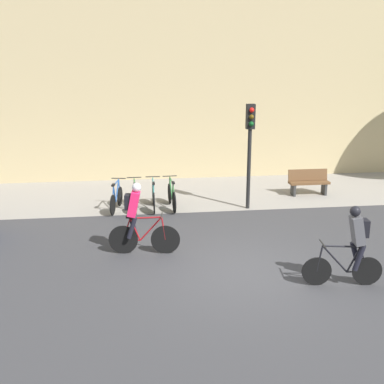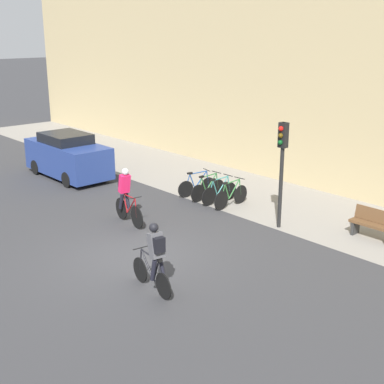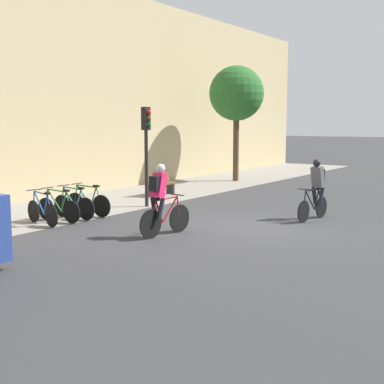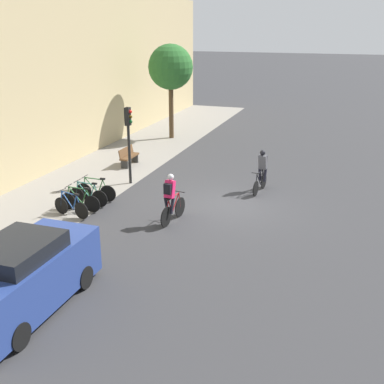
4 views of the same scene
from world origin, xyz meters
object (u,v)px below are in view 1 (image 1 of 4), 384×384
(cyclist_pink, at_px, (137,217))
(parked_bike_3, at_px, (172,196))
(parked_bike_1, at_px, (135,198))
(traffic_light_pole, at_px, (250,137))
(bench, at_px, (309,182))
(cyclist_grey, at_px, (353,243))
(parked_bike_2, at_px, (153,197))
(parked_bike_0, at_px, (116,198))

(cyclist_pink, height_order, parked_bike_3, cyclist_pink)
(cyclist_pink, bearing_deg, parked_bike_1, 90.37)
(traffic_light_pole, bearing_deg, bench, 27.87)
(cyclist_grey, bearing_deg, bench, 76.69)
(parked_bike_2, height_order, parked_bike_3, parked_bike_3)
(parked_bike_2, xyz_separation_m, parked_bike_3, (0.59, -0.00, 0.00))
(cyclist_grey, xyz_separation_m, parked_bike_0, (-5.04, 5.93, -0.56))
(cyclist_pink, height_order, cyclist_grey, cyclist_pink)
(parked_bike_1, distance_m, bench, 6.17)
(parked_bike_1, relative_size, parked_bike_2, 1.00)
(cyclist_pink, distance_m, parked_bike_3, 3.85)
(parked_bike_0, xyz_separation_m, parked_bike_1, (0.59, -0.00, 0.01))
(parked_bike_2, distance_m, traffic_light_pole, 3.58)
(cyclist_grey, distance_m, bench, 7.12)
(parked_bike_0, xyz_separation_m, bench, (6.67, 0.98, 0.07))
(bench, bearing_deg, cyclist_pink, -142.71)
(parked_bike_3, height_order, traffic_light_pole, traffic_light_pole)
(cyclist_pink, xyz_separation_m, parked_bike_0, (-0.61, 3.63, -0.56))
(cyclist_grey, bearing_deg, parked_bike_3, 118.94)
(cyclist_pink, relative_size, parked_bike_0, 1.13)
(parked_bike_0, distance_m, parked_bike_3, 1.76)
(cyclist_pink, distance_m, traffic_light_pole, 5.04)
(parked_bike_0, relative_size, bench, 1.13)
(cyclist_pink, height_order, bench, cyclist_pink)
(cyclist_pink, bearing_deg, parked_bike_3, 72.44)
(cyclist_pink, relative_size, parked_bike_1, 1.08)
(bench, bearing_deg, parked_bike_1, -170.81)
(parked_bike_2, relative_size, parked_bike_3, 0.98)
(cyclist_pink, distance_m, parked_bike_2, 3.72)
(cyclist_grey, bearing_deg, parked_bike_1, 126.90)
(parked_bike_1, height_order, parked_bike_2, parked_bike_2)
(parked_bike_1, relative_size, traffic_light_pole, 0.50)
(parked_bike_0, relative_size, parked_bike_3, 0.93)
(parked_bike_1, xyz_separation_m, bench, (6.09, 0.99, 0.07))
(parked_bike_0, height_order, parked_bike_3, parked_bike_3)
(parked_bike_0, relative_size, parked_bike_2, 0.95)
(cyclist_grey, height_order, traffic_light_pole, traffic_light_pole)
(parked_bike_0, bearing_deg, parked_bike_2, 0.01)
(parked_bike_3, distance_m, bench, 5.01)
(parked_bike_0, bearing_deg, parked_bike_3, -0.01)
(cyclist_grey, xyz_separation_m, parked_bike_3, (-3.28, 5.93, -0.54))
(cyclist_pink, bearing_deg, cyclist_grey, -27.42)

